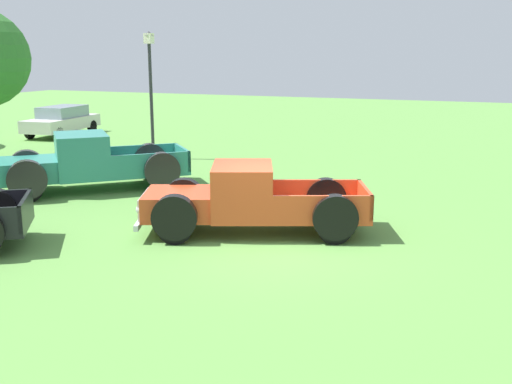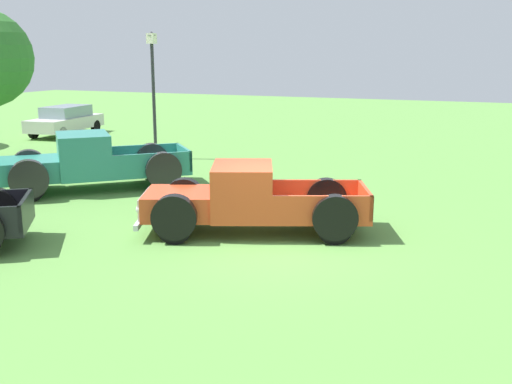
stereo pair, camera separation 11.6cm
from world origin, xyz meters
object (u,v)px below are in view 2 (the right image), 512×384
object	(u,v)px
pickup_truck_foreground	(240,200)
trash_can	(83,143)
sedan_distant_b	(66,120)
pickup_truck_behind_right	(82,164)
lamp_post_near	(154,93)

from	to	relation	value
pickup_truck_foreground	trash_can	size ratio (longest dim) A/B	5.45
pickup_truck_foreground	sedan_distant_b	bearing A→B (deg)	51.32
pickup_truck_foreground	pickup_truck_behind_right	xyz separation A→B (m)	(2.01, 5.79, 0.06)
pickup_truck_behind_right	lamp_post_near	bearing A→B (deg)	9.76
sedan_distant_b	trash_can	distance (m)	6.20
sedan_distant_b	lamp_post_near	distance (m)	8.52
pickup_truck_behind_right	lamp_post_near	world-z (taller)	lamp_post_near
pickup_truck_behind_right	sedan_distant_b	bearing A→B (deg)	41.86
pickup_truck_foreground	lamp_post_near	xyz separation A→B (m)	(7.38, 6.71, 1.68)
trash_can	sedan_distant_b	bearing A→B (deg)	45.62
pickup_truck_behind_right	trash_can	xyz separation A→B (m)	(4.94, 3.88, -0.30)
pickup_truck_behind_right	lamp_post_near	distance (m)	5.68
pickup_truck_behind_right	sedan_distant_b	distance (m)	12.45
sedan_distant_b	trash_can	world-z (taller)	sedan_distant_b
trash_can	lamp_post_near	bearing A→B (deg)	-81.81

